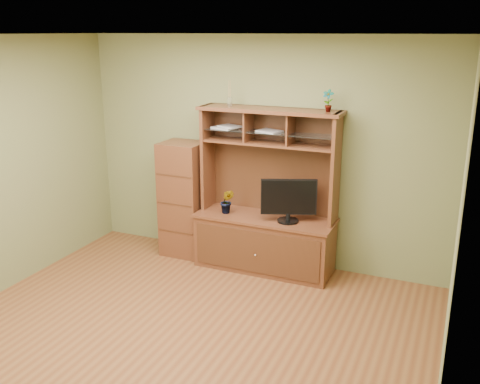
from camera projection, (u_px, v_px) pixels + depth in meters
The scene contains 8 objects.
room at pixel (177, 198), 4.60m from camera, with size 4.54×4.04×2.74m.
media_hutch at pixel (265, 226), 6.29m from camera, with size 1.66×0.61×1.90m.
monitor at pixel (288, 200), 5.99m from camera, with size 0.60×0.28×0.50m.
orchid_plant at pixel (227, 201), 6.31m from camera, with size 0.16×0.13×0.29m, color #2D511C.
top_plant at pixel (328, 101), 5.68m from camera, with size 0.13×0.08×0.24m, color #3C7027.
reed_diffuser at pixel (230, 96), 6.11m from camera, with size 0.06×0.06×0.29m.
magazines at pixel (241, 128), 6.17m from camera, with size 0.87×0.27×0.04m.
side_cabinet at pixel (184, 199), 6.67m from camera, with size 0.51×0.47×1.43m.
Camera 1 is at (2.23, -3.82, 2.73)m, focal length 40.00 mm.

